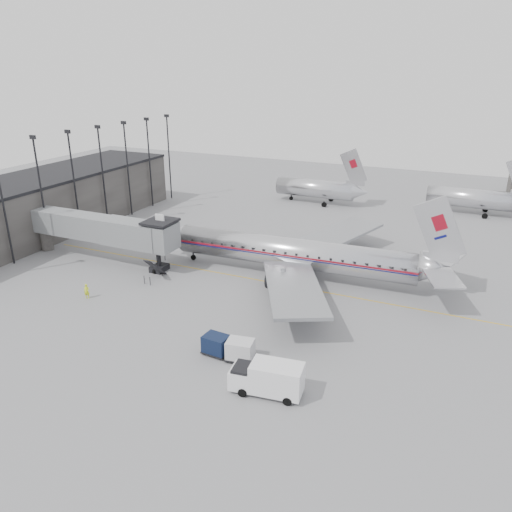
{
  "coord_description": "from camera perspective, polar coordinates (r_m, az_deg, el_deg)",
  "views": [
    {
      "loc": [
        24.62,
        -42.8,
        23.73
      ],
      "look_at": [
        2.83,
        5.46,
        3.2
      ],
      "focal_mm": 35.0,
      "sensor_mm": 36.0,
      "label": 1
    }
  ],
  "objects": [
    {
      "name": "ramp_worker",
      "position": [
        56.75,
        -18.78,
        -3.83
      ],
      "size": [
        0.7,
        0.59,
        1.63
      ],
      "primitive_type": "imported",
      "rotation": [
        0.0,
        0.0,
        0.39
      ],
      "color": "#D3E71B",
      "rests_on": "ground"
    },
    {
      "name": "service_van",
      "position": [
        39.05,
        1.32,
        -13.72
      ],
      "size": [
        5.82,
        2.82,
        2.63
      ],
      "rotation": [
        0.0,
        0.0,
        0.13
      ],
      "color": "white",
      "rests_on": "ground"
    },
    {
      "name": "distant_aircraft_mid",
      "position": [
        91.25,
        23.49,
        6.13
      ],
      "size": [
        16.39,
        3.2,
        10.26
      ],
      "color": "silver",
      "rests_on": "ground"
    },
    {
      "name": "distant_aircraft_near",
      "position": [
        91.27,
        6.87,
        7.74
      ],
      "size": [
        16.39,
        3.2,
        10.26
      ],
      "color": "silver",
      "rests_on": "ground"
    },
    {
      "name": "baggage_cart_navy",
      "position": [
        44.07,
        -4.59,
        -10.03
      ],
      "size": [
        2.37,
        1.88,
        1.76
      ],
      "rotation": [
        0.0,
        0.0,
        -0.08
      ],
      "color": "black",
      "rests_on": "ground"
    },
    {
      "name": "floodlight_masts",
      "position": [
        77.89,
        -18.59,
        8.72
      ],
      "size": [
        0.9,
        42.25,
        15.25
      ],
      "color": "black",
      "rests_on": "ground"
    },
    {
      "name": "terminal",
      "position": [
        81.32,
        -23.05,
        5.45
      ],
      "size": [
        12.0,
        46.0,
        8.0
      ],
      "primitive_type": "cube",
      "color": "#383532",
      "rests_on": "ground"
    },
    {
      "name": "jet_bridge",
      "position": [
        65.16,
        -16.52,
        2.83
      ],
      "size": [
        21.0,
        6.2,
        7.1
      ],
      "color": "slate",
      "rests_on": "ground"
    },
    {
      "name": "airliner",
      "position": [
        58.67,
        4.9,
        0.27
      ],
      "size": [
        35.96,
        33.28,
        11.37
      ],
      "rotation": [
        0.0,
        0.0,
        0.04
      ],
      "color": "silver",
      "rests_on": "ground"
    },
    {
      "name": "baggage_cart_white",
      "position": [
        43.11,
        -1.82,
        -10.67
      ],
      "size": [
        2.6,
        2.14,
        1.85
      ],
      "rotation": [
        0.0,
        0.0,
        0.16
      ],
      "color": "silver",
      "rests_on": "ground"
    },
    {
      "name": "ground",
      "position": [
        54.78,
        -5.07,
        -4.57
      ],
      "size": [
        160.0,
        160.0,
        0.0
      ],
      "primitive_type": "plane",
      "color": "slate",
      "rests_on": "ground"
    },
    {
      "name": "apron_line",
      "position": [
        58.41,
        0.37,
        -2.77
      ],
      "size": [
        60.0,
        0.15,
        0.01
      ],
      "primitive_type": "cube",
      "rotation": [
        0.0,
        0.0,
        1.57
      ],
      "color": "gold",
      "rests_on": "ground"
    }
  ]
}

